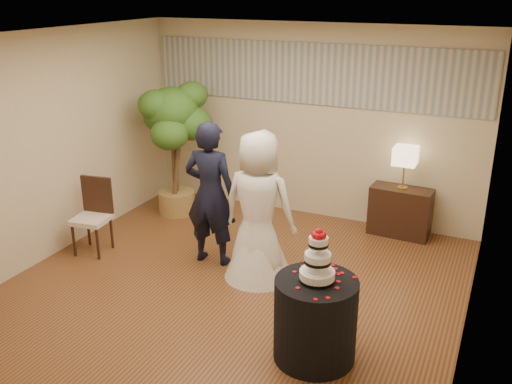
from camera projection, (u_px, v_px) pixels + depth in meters
The scene contains 15 objects.
floor at pixel (234, 287), 6.57m from camera, with size 5.00×5.00×0.00m, color brown.
ceiling at pixel (230, 37), 5.60m from camera, with size 5.00×5.00×0.00m, color white.
wall_back at pixel (310, 123), 8.22m from camera, with size 5.00×0.06×2.80m, color beige.
wall_front at pixel (69, 274), 3.95m from camera, with size 5.00×0.06×2.80m, color beige.
wall_left at pixel (52, 146), 7.06m from camera, with size 0.06×5.00×2.80m, color beige.
wall_right at pixel (480, 208), 5.11m from camera, with size 0.06×5.00×2.80m, color beige.
mural_border at pixel (311, 74), 7.96m from camera, with size 4.90×0.02×0.85m, color #9D9D92.
groom at pixel (210, 194), 6.89m from camera, with size 0.66×0.43×1.80m, color black.
bride at pixel (259, 207), 6.52m from camera, with size 0.87×0.82×1.78m, color white.
cake_table at pixel (315, 320), 5.21m from camera, with size 0.76×0.76×0.80m, color black.
wedding_cake at pixel (318, 255), 4.99m from camera, with size 0.32×0.32×0.51m, color white, non-canonical shape.
console at pixel (400, 212), 7.83m from camera, with size 0.82×0.36×0.68m, color black.
table_lamp at pixel (404, 168), 7.61m from camera, with size 0.30×0.30×0.58m, color beige, non-canonical shape.
ficus_tree at pixel (174, 149), 8.35m from camera, with size 0.96×0.96×2.02m, color #34611E, non-canonical shape.
side_chair at pixel (91, 217), 7.27m from camera, with size 0.45×0.47×0.97m, color black, non-canonical shape.
Camera 1 is at (2.64, -5.15, 3.30)m, focal length 40.00 mm.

